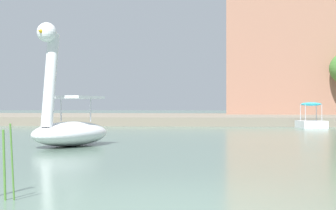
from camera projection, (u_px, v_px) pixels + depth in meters
ground_plane at (147, 205)px, 6.59m from camera, size 469.70×469.70×0.00m
shore_bank_far at (221, 118)px, 47.15m from camera, size 155.87×26.46×0.54m
swan_boat at (69, 125)px, 16.67m from camera, size 2.48×3.53×3.52m
pedal_boat_cyan at (311, 120)px, 31.90m from camera, size 1.59×2.45×1.44m
apartment_block at (307, 53)px, 53.12m from camera, size 15.02×9.71×11.54m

